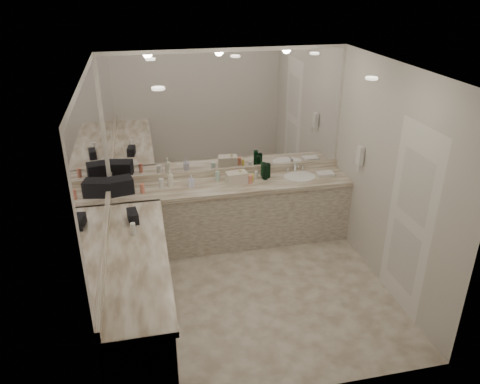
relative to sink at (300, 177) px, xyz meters
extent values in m
plane|color=beige|center=(-0.95, -1.20, -0.90)|extent=(3.20, 3.20, 0.00)
plane|color=white|center=(-0.95, -1.20, 1.71)|extent=(3.20, 3.20, 0.00)
cube|color=beige|center=(-0.95, 0.30, 0.41)|extent=(3.20, 0.02, 2.60)
cube|color=beige|center=(-2.55, -1.20, 0.41)|extent=(0.02, 3.00, 2.60)
cube|color=beige|center=(0.65, -1.20, 0.41)|extent=(0.02, 3.00, 2.60)
cube|color=beige|center=(-0.95, 0.00, -0.48)|extent=(3.20, 0.60, 0.84)
cube|color=beige|center=(-0.95, -0.01, -0.03)|extent=(3.20, 0.64, 0.06)
cube|color=beige|center=(-2.25, -1.50, -0.48)|extent=(0.60, 2.40, 0.84)
cube|color=beige|center=(-2.24, -1.50, -0.03)|extent=(0.64, 2.42, 0.06)
cube|color=beige|center=(-0.95, 0.28, 0.05)|extent=(3.20, 0.04, 0.10)
cube|color=beige|center=(-2.53, -1.20, 0.05)|extent=(0.04, 3.00, 0.10)
cube|color=white|center=(-0.95, 0.29, 0.88)|extent=(3.12, 0.01, 1.55)
cube|color=white|center=(-2.54, -1.20, 0.88)|extent=(0.01, 2.92, 1.55)
cylinder|color=white|center=(0.00, 0.00, 0.00)|extent=(0.44, 0.44, 0.03)
cube|color=silver|center=(0.00, 0.21, 0.07)|extent=(0.24, 0.16, 0.14)
cube|color=white|center=(0.61, -0.50, 0.46)|extent=(0.06, 0.10, 0.24)
cube|color=white|center=(0.64, -1.70, 0.16)|extent=(0.02, 0.82, 2.10)
cube|color=black|center=(-2.42, -0.01, 0.11)|extent=(0.39, 0.29, 0.20)
cube|color=black|center=(-2.25, -0.80, 0.07)|extent=(0.14, 0.24, 0.13)
cube|color=beige|center=(-0.89, -0.01, 0.08)|extent=(0.29, 0.20, 0.16)
cube|color=white|center=(0.37, -0.02, 0.02)|extent=(0.23, 0.15, 0.04)
cylinder|color=white|center=(-2.25, -1.10, 0.07)|extent=(0.06, 0.06, 0.13)
imported|color=white|center=(-1.76, 0.07, 0.12)|extent=(0.09, 0.09, 0.22)
imported|color=white|center=(-1.49, -0.01, 0.09)|extent=(0.08, 0.08, 0.16)
imported|color=beige|center=(-0.84, 0.00, 0.10)|extent=(0.16, 0.16, 0.19)
cylinder|color=#0C552A|center=(-0.49, 0.06, 0.10)|extent=(0.07, 0.07, 0.19)
cylinder|color=#0C552A|center=(-0.48, 0.16, 0.10)|extent=(0.07, 0.07, 0.19)
cylinder|color=#0C552A|center=(-0.43, 0.07, 0.10)|extent=(0.06, 0.06, 0.19)
cylinder|color=#0C552A|center=(-0.48, 0.02, 0.11)|extent=(0.06, 0.06, 0.22)
cylinder|color=#0C552A|center=(-0.44, 0.09, 0.11)|extent=(0.06, 0.06, 0.20)
cylinder|color=#F2D84C|center=(-0.67, 0.01, 0.05)|extent=(0.04, 0.04, 0.09)
cylinder|color=#E57F66|center=(-2.12, -0.06, 0.07)|extent=(0.06, 0.06, 0.13)
cylinder|color=#E57F66|center=(-0.72, -0.05, 0.06)|extent=(0.06, 0.06, 0.11)
cylinder|color=white|center=(-1.88, 0.05, 0.07)|extent=(0.06, 0.06, 0.12)
cylinder|color=white|center=(-0.59, 0.11, 0.05)|extent=(0.05, 0.05, 0.09)
cylinder|color=silver|center=(-1.13, 0.12, 0.07)|extent=(0.06, 0.06, 0.13)
camera|label=1|loc=(-2.06, -5.58, 2.56)|focal=35.00mm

